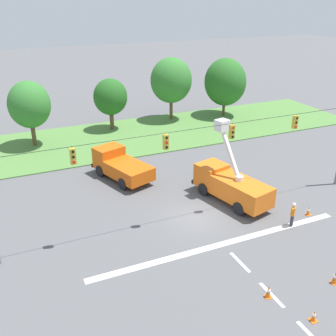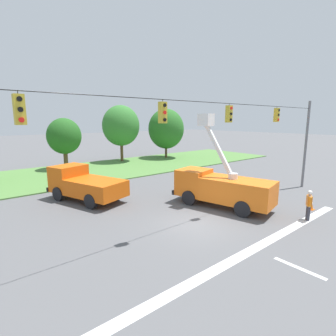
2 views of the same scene
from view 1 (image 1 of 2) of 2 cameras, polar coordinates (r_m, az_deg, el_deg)
name	(u,v)px [view 1 (image 1 of 2)]	position (r m, az deg, el deg)	size (l,w,h in m)	color
ground_plane	(196,217)	(28.13, 4.10, -7.09)	(200.00, 200.00, 0.00)	#565659
grass_verge	(120,138)	(43.29, -7.02, 4.40)	(56.00, 12.00, 0.10)	#517F3D
lane_markings	(235,257)	(24.54, 9.73, -12.64)	(17.60, 15.25, 0.01)	silver
signal_gantry	(198,157)	(26.05, 4.37, 1.55)	(26.20, 0.33, 7.20)	slate
tree_west	(29,105)	(41.73, -19.49, 8.65)	(4.14, 4.40, 6.73)	brown
tree_centre	(110,97)	(45.11, -8.36, 10.15)	(3.80, 3.62, 5.89)	brown
tree_east	(171,80)	(48.22, 0.46, 12.59)	(5.03, 4.74, 7.60)	brown
tree_far_east	(225,82)	(50.43, 8.30, 12.24)	(5.04, 5.51, 7.27)	brown
utility_truck_bucket_lift	(231,184)	(29.92, 9.06, -2.29)	(3.69, 6.91, 6.09)	orange
utility_truck_support_near	(120,165)	(33.50, -6.93, 0.41)	(4.22, 6.32, 2.37)	#D6560F
road_worker	(293,213)	(27.87, 17.68, -6.23)	(0.56, 0.42, 1.77)	#383842
traffic_cone_foreground_left	(335,277)	(23.97, 23.09, -14.39)	(0.36, 0.36, 0.78)	orange
traffic_cone_foreground_right	(309,211)	(29.86, 19.74, -5.88)	(0.36, 0.36, 0.68)	orange
traffic_cone_mid_right	(269,291)	(22.00, 14.40, -16.96)	(0.36, 0.36, 0.74)	orange
traffic_cone_near_bucket	(314,316)	(21.42, 20.42, -19.49)	(0.36, 0.36, 0.63)	orange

